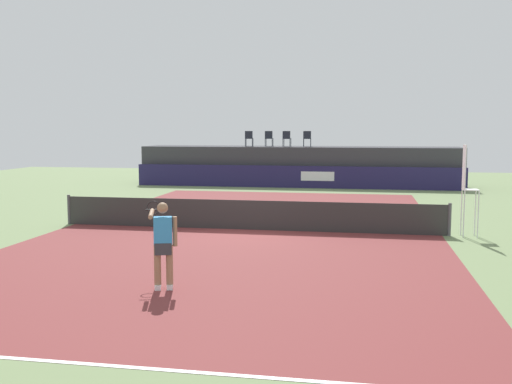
# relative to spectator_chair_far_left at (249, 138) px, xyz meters

# --- Properties ---
(ground_plane) EXTENTS (48.00, 48.00, 0.00)m
(ground_plane) POSITION_rel_spectator_chair_far_left_xyz_m (2.88, -12.06, -2.69)
(ground_plane) COLOR #6B7F51
(court_inner) EXTENTS (12.00, 22.00, 0.00)m
(court_inner) POSITION_rel_spectator_chair_far_left_xyz_m (2.88, -15.06, -2.69)
(court_inner) COLOR maroon
(court_inner) RESTS_ON ground
(line_near_baseline) EXTENTS (12.00, 0.10, 0.00)m
(line_near_baseline) POSITION_rel_spectator_chair_far_left_xyz_m (2.88, -26.01, -2.69)
(line_near_baseline) COLOR white
(line_near_baseline) RESTS_ON court_inner
(sponsor_wall) EXTENTS (18.00, 0.22, 1.20)m
(sponsor_wall) POSITION_rel_spectator_chair_far_left_xyz_m (2.88, -1.56, -2.09)
(sponsor_wall) COLOR #231E4C
(sponsor_wall) RESTS_ON ground
(spectator_platform) EXTENTS (18.00, 2.80, 2.20)m
(spectator_platform) POSITION_rel_spectator_chair_far_left_xyz_m (2.88, 0.24, -1.59)
(spectator_platform) COLOR #38383D
(spectator_platform) RESTS_ON ground
(spectator_chair_far_left) EXTENTS (0.47, 0.47, 0.89)m
(spectator_chair_far_left) POSITION_rel_spectator_chair_far_left_xyz_m (0.00, 0.00, 0.00)
(spectator_chair_far_left) COLOR #1E232D
(spectator_chair_far_left) RESTS_ON spectator_platform
(spectator_chair_left) EXTENTS (0.45, 0.45, 0.89)m
(spectator_chair_left) POSITION_rel_spectator_chair_far_left_xyz_m (1.14, 0.20, 0.00)
(spectator_chair_left) COLOR #1E232D
(spectator_chair_left) RESTS_ON spectator_platform
(spectator_chair_center) EXTENTS (0.45, 0.45, 0.89)m
(spectator_chair_center) POSITION_rel_spectator_chair_far_left_xyz_m (2.20, -0.03, 0.00)
(spectator_chair_center) COLOR #1E232D
(spectator_chair_center) RESTS_ON spectator_platform
(spectator_chair_right) EXTENTS (0.47, 0.47, 0.89)m
(spectator_chair_right) POSITION_rel_spectator_chair_far_left_xyz_m (3.35, 0.14, 0.00)
(spectator_chair_right) COLOR #1E232D
(spectator_chair_right) RESTS_ON spectator_platform
(umpire_chair) EXTENTS (0.45, 0.45, 2.76)m
(umpire_chair) POSITION_rel_spectator_chair_far_left_xyz_m (9.54, -15.07, -1.11)
(umpire_chair) COLOR white
(umpire_chair) RESTS_ON ground
(tennis_net) EXTENTS (12.40, 0.02, 0.95)m
(tennis_net) POSITION_rel_spectator_chair_far_left_xyz_m (2.88, -15.06, -2.22)
(tennis_net) COLOR #2D2D2D
(tennis_net) RESTS_ON ground
(net_post_near) EXTENTS (0.10, 0.10, 1.00)m
(net_post_near) POSITION_rel_spectator_chair_far_left_xyz_m (-3.32, -15.06, -2.19)
(net_post_near) COLOR #4C4C51
(net_post_near) RESTS_ON ground
(net_post_far) EXTENTS (0.10, 0.10, 1.00)m
(net_post_far) POSITION_rel_spectator_chair_far_left_xyz_m (9.08, -15.06, -2.19)
(net_post_far) COLOR #4C4C51
(net_post_far) RESTS_ON ground
(tennis_player) EXTENTS (0.93, 1.10, 1.77)m
(tennis_player) POSITION_rel_spectator_chair_far_left_xyz_m (2.52, -22.18, -1.73)
(tennis_player) COLOR white
(tennis_player) RESTS_ON court_inner
(tennis_ball) EXTENTS (0.07, 0.07, 0.07)m
(tennis_ball) POSITION_rel_spectator_chair_far_left_xyz_m (1.31, -14.38, -2.66)
(tennis_ball) COLOR #D8EA33
(tennis_ball) RESTS_ON court_inner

